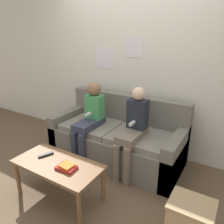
# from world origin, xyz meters

# --- Properties ---
(ground_plane) EXTENTS (10.00, 10.00, 0.00)m
(ground_plane) POSITION_xyz_m (0.00, 0.00, 0.00)
(ground_plane) COLOR brown
(wall_back) EXTENTS (8.00, 0.07, 2.60)m
(wall_back) POSITION_xyz_m (-0.00, 1.01, 1.30)
(wall_back) COLOR silver
(wall_back) RESTS_ON ground_plane
(couch) EXTENTS (1.83, 0.80, 0.88)m
(couch) POSITION_xyz_m (0.00, 0.52, 0.30)
(couch) COLOR #6B665B
(couch) RESTS_ON ground_plane
(coffee_table) EXTENTS (0.96, 0.47, 0.43)m
(coffee_table) POSITION_xyz_m (-0.13, -0.51, 0.38)
(coffee_table) COLOR brown
(coffee_table) RESTS_ON ground_plane
(person_left) EXTENTS (0.24, 0.55, 1.10)m
(person_left) POSITION_xyz_m (-0.33, 0.33, 0.63)
(person_left) COLOR #33384C
(person_left) RESTS_ON ground_plane
(person_right) EXTENTS (0.24, 0.55, 1.11)m
(person_right) POSITION_xyz_m (0.33, 0.33, 0.62)
(person_right) COLOR #756656
(person_right) RESTS_ON ground_plane
(tv_remote) EXTENTS (0.10, 0.17, 0.02)m
(tv_remote) POSITION_xyz_m (-0.35, -0.47, 0.44)
(tv_remote) COLOR black
(tv_remote) RESTS_ON coffee_table
(book_stack) EXTENTS (0.21, 0.15, 0.05)m
(book_stack) POSITION_xyz_m (0.02, -0.54, 0.45)
(book_stack) COLOR red
(book_stack) RESTS_ON coffee_table
(storage_box) EXTENTS (0.38, 0.32, 0.35)m
(storage_box) POSITION_xyz_m (1.20, -0.27, 0.18)
(storage_box) COLOR tan
(storage_box) RESTS_ON ground_plane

